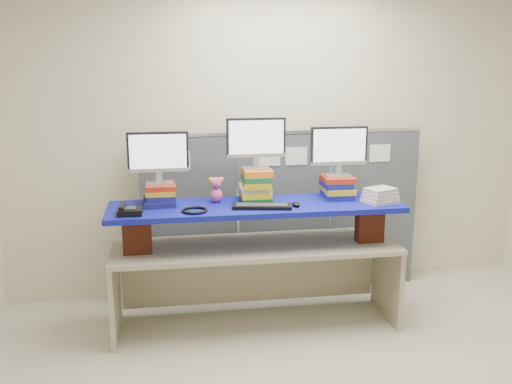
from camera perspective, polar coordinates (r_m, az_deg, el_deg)
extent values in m
cube|color=beige|center=(3.44, 10.39, 0.26)|extent=(5.00, 4.00, 2.80)
cube|color=#444950|center=(5.10, -6.66, -2.84)|extent=(0.85, 0.05, 1.50)
cube|color=#444950|center=(5.24, 2.82, -2.32)|extent=(0.85, 0.05, 1.50)
cube|color=#444950|center=(5.52, 11.57, -1.77)|extent=(0.85, 0.05, 1.50)
cube|color=silver|center=(5.09, 2.92, 6.01)|extent=(2.60, 0.06, 0.03)
cube|color=white|center=(4.94, -7.76, 3.15)|extent=(0.20, 0.00, 0.16)
cube|color=white|center=(5.05, 1.33, 3.51)|extent=(0.20, 0.00, 0.16)
cube|color=white|center=(5.12, 4.06, 3.60)|extent=(0.20, 0.00, 0.16)
cube|color=white|center=(5.39, 12.30, 3.82)|extent=(0.20, 0.00, 0.16)
cube|color=tan|center=(4.60, 0.00, -5.52)|extent=(2.32, 0.78, 0.04)
cube|color=tan|center=(4.70, -13.92, -10.07)|extent=(0.07, 0.62, 0.66)
cube|color=tan|center=(5.01, 12.98, -8.51)|extent=(0.07, 0.62, 0.66)
cube|color=maroon|center=(4.46, -11.80, -4.19)|extent=(0.22, 0.13, 0.29)
cube|color=maroon|center=(4.73, 11.30, -3.14)|extent=(0.22, 0.13, 0.29)
cube|color=#0B168B|center=(4.50, 0.00, -1.50)|extent=(2.34, 0.69, 0.04)
cube|color=navy|center=(4.56, -9.63, -0.94)|extent=(0.24, 0.30, 0.04)
cube|color=navy|center=(4.55, -9.48, -0.41)|extent=(0.22, 0.27, 0.04)
cube|color=gold|center=(4.55, -9.51, 0.11)|extent=(0.25, 0.29, 0.04)
cube|color=#AF2814|center=(4.54, -9.53, 0.58)|extent=(0.24, 0.27, 0.04)
cube|color=#185C2F|center=(4.61, -0.03, -0.59)|extent=(0.25, 0.31, 0.04)
cube|color=gold|center=(4.60, -0.10, -0.11)|extent=(0.25, 0.30, 0.04)
cube|color=beige|center=(4.59, -0.11, 0.37)|extent=(0.25, 0.27, 0.04)
cube|color=gold|center=(4.57, -0.01, 0.84)|extent=(0.24, 0.29, 0.05)
cube|color=#185C2F|center=(4.56, -0.02, 1.40)|extent=(0.23, 0.28, 0.05)
cube|color=orange|center=(4.57, 0.08, 2.04)|extent=(0.24, 0.27, 0.05)
cube|color=navy|center=(4.76, 8.10, -0.27)|extent=(0.25, 0.30, 0.04)
cube|color=gold|center=(4.74, 8.22, 0.22)|extent=(0.26, 0.29, 0.05)
cube|color=navy|center=(4.74, 8.03, 0.79)|extent=(0.23, 0.27, 0.05)
cube|color=#AF2814|center=(4.74, 8.15, 1.34)|extent=(0.26, 0.28, 0.04)
cube|color=#A7A7AC|center=(4.52, -9.65, 0.89)|extent=(0.21, 0.14, 0.01)
cube|color=#A7A7AC|center=(4.51, -9.68, 1.50)|extent=(0.05, 0.04, 0.08)
cube|color=black|center=(4.48, -9.78, 3.98)|extent=(0.47, 0.06, 0.31)
cube|color=white|center=(4.46, -9.77, 3.94)|extent=(0.43, 0.03, 0.27)
cube|color=#A7A7AC|center=(4.55, 0.00, 2.39)|extent=(0.21, 0.14, 0.01)
cube|color=#A7A7AC|center=(4.54, 0.00, 3.01)|extent=(0.05, 0.04, 0.08)
cube|color=black|center=(4.51, 0.00, 5.47)|extent=(0.47, 0.06, 0.31)
cube|color=white|center=(4.49, 0.05, 5.44)|extent=(0.43, 0.03, 0.27)
cube|color=#A7A7AC|center=(4.72, 8.19, 1.65)|extent=(0.21, 0.14, 0.01)
cube|color=#A7A7AC|center=(4.71, 8.21, 2.24)|extent=(0.05, 0.04, 0.08)
cube|color=black|center=(4.68, 8.29, 4.61)|extent=(0.47, 0.06, 0.31)
cube|color=white|center=(4.66, 8.37, 4.57)|extent=(0.43, 0.03, 0.27)
cube|color=black|center=(4.39, 0.60, -1.44)|extent=(0.48, 0.25, 0.03)
cube|color=#2C2C2F|center=(4.38, 0.60, -1.26)|extent=(0.41, 0.19, 0.00)
ellipsoid|color=black|center=(4.44, 4.01, -1.22)|extent=(0.09, 0.12, 0.03)
cube|color=black|center=(4.31, -12.50, -1.92)|extent=(0.19, 0.17, 0.04)
cube|color=#2C2C2F|center=(4.30, -12.51, -1.59)|extent=(0.09, 0.09, 0.01)
cube|color=black|center=(4.30, -13.23, -1.46)|extent=(0.05, 0.16, 0.03)
torus|color=black|center=(4.31, -6.17, -1.82)|extent=(0.23, 0.23, 0.02)
ellipsoid|color=#D6518A|center=(4.56, -3.99, -0.32)|extent=(0.10, 0.09, 0.11)
sphere|color=#D6518A|center=(4.54, -4.01, 0.92)|extent=(0.09, 0.09, 0.09)
sphere|color=yellow|center=(4.53, -4.53, 1.23)|extent=(0.04, 0.04, 0.04)
sphere|color=yellow|center=(4.54, -3.51, 1.27)|extent=(0.04, 0.04, 0.04)
cube|color=beige|center=(4.65, 12.29, -0.86)|extent=(0.29, 0.26, 0.03)
cube|color=beige|center=(4.65, 12.31, -0.50)|extent=(0.28, 0.25, 0.03)
cube|color=beige|center=(4.64, 12.33, -0.15)|extent=(0.27, 0.24, 0.03)
cube|color=beige|center=(4.63, 12.35, 0.21)|extent=(0.26, 0.22, 0.03)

